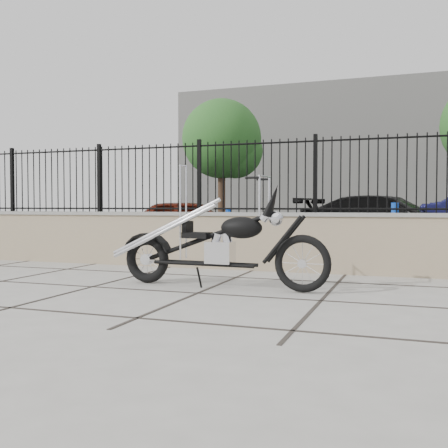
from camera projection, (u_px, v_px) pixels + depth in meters
name	position (u px, v px, depth m)	size (l,w,h in m)	color
ground_plane	(198.00, 293.00, 6.38)	(90.00, 90.00, 0.00)	#99968E
parking_lot	(335.00, 237.00, 18.15)	(30.00, 30.00, 0.00)	black
retaining_wall	(255.00, 241.00, 8.72)	(14.00, 0.36, 0.96)	gray
iron_fence	(255.00, 176.00, 8.68)	(14.00, 0.08, 1.20)	black
background_building	(368.00, 157.00, 31.19)	(22.00, 6.00, 8.00)	beige
chopper_motorcycle	(216.00, 225.00, 6.83)	(2.74, 0.48, 1.64)	black
car_red	(192.00, 223.00, 13.39)	(1.47, 3.64, 1.24)	#51160B
car_black	(389.00, 222.00, 13.18)	(1.87, 4.59, 1.33)	black
bollard_a	(229.00, 234.00, 10.67)	(0.12, 0.12, 1.00)	blue
bollard_b	(395.00, 233.00, 9.60)	(0.14, 0.14, 1.13)	#0C1FB6
tree_left	(222.00, 135.00, 24.04)	(3.65, 3.65, 6.15)	#382619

